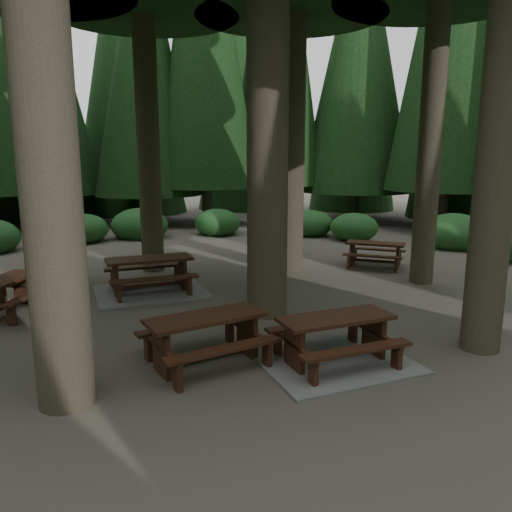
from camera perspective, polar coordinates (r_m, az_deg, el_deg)
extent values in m
plane|color=#534C43|center=(10.43, -2.80, -7.26)|extent=(80.00, 80.00, 0.00)
cube|color=gray|center=(8.44, 8.98, -11.86)|extent=(2.69, 2.35, 0.05)
cube|color=#381A11|center=(8.18, 9.14, -7.01)|extent=(1.96, 1.04, 0.06)
cube|color=#381A11|center=(8.78, 6.95, -7.78)|extent=(1.88, 0.58, 0.05)
cube|color=#381A11|center=(7.79, 11.49, -10.48)|extent=(1.88, 0.58, 0.05)
cube|color=#381A11|center=(7.97, 4.39, -10.49)|extent=(0.18, 0.58, 0.75)
cube|color=#381A11|center=(7.95, 4.40, -10.07)|extent=(0.34, 1.49, 0.06)
cube|color=#381A11|center=(8.70, 13.30, -8.84)|extent=(0.18, 0.58, 0.75)
cube|color=#381A11|center=(8.68, 13.32, -8.45)|extent=(0.34, 1.49, 0.06)
cube|color=#381A11|center=(8.38, 9.01, -10.84)|extent=(1.54, 0.35, 0.08)
cube|color=#381A11|center=(11.88, -26.85, -2.48)|extent=(1.27, 1.90, 0.06)
cube|color=#381A11|center=(11.63, -24.33, -4.05)|extent=(0.85, 1.74, 0.05)
cube|color=#381A11|center=(12.53, -24.86, -3.44)|extent=(0.53, 0.26, 0.71)
cube|color=#381A11|center=(12.52, -24.89, -3.17)|extent=(1.36, 0.57, 0.06)
cube|color=#381A11|center=(12.02, -26.61, -5.08)|extent=(0.59, 1.41, 0.08)
cube|color=gray|center=(12.64, -11.96, -4.03)|extent=(2.93, 2.55, 0.05)
cube|color=#381A11|center=(12.44, -12.11, -0.35)|extent=(2.15, 1.11, 0.07)
cube|color=#381A11|center=(13.18, -12.55, -1.23)|extent=(2.07, 0.61, 0.06)
cube|color=#381A11|center=(11.86, -11.49, -2.59)|extent=(2.07, 0.61, 0.06)
cube|color=#381A11|center=(12.44, -15.75, -2.63)|extent=(0.19, 0.63, 0.82)
cube|color=#381A11|center=(12.42, -15.77, -2.32)|extent=(0.35, 1.64, 0.07)
cube|color=#381A11|center=(12.69, -8.38, -2.03)|extent=(0.19, 0.63, 0.82)
cube|color=#381A11|center=(12.68, -8.39, -1.73)|extent=(0.35, 1.64, 0.07)
cube|color=#381A11|center=(12.59, -11.99, -3.24)|extent=(1.70, 0.36, 0.09)
cube|color=#381A11|center=(15.55, 13.48, 1.41)|extent=(1.80, 1.49, 0.06)
cube|color=#381A11|center=(16.16, 13.70, 0.74)|extent=(1.57, 1.14, 0.05)
cube|color=#381A11|center=(15.04, 13.15, -0.02)|extent=(1.57, 1.14, 0.05)
cube|color=#381A11|center=(15.71, 10.94, 0.24)|extent=(0.35, 0.48, 0.69)
cube|color=#381A11|center=(15.70, 10.95, 0.45)|extent=(0.82, 1.20, 0.06)
cube|color=#381A11|center=(15.55, 15.92, -0.11)|extent=(0.35, 0.48, 0.69)
cube|color=#381A11|center=(15.54, 15.93, 0.09)|extent=(0.82, 1.20, 0.06)
cube|color=#381A11|center=(15.65, 13.39, -0.55)|extent=(1.24, 0.84, 0.08)
cube|color=#381A11|center=(8.08, -5.75, -7.02)|extent=(2.04, 1.31, 0.06)
cube|color=#381A11|center=(8.73, -7.52, -7.84)|extent=(1.89, 0.86, 0.05)
cube|color=#381A11|center=(7.65, -3.63, -10.59)|extent=(1.89, 0.86, 0.05)
cube|color=#381A11|center=(7.95, -10.75, -10.66)|extent=(0.27, 0.58, 0.76)
cube|color=#381A11|center=(7.92, -10.77, -10.23)|extent=(0.57, 1.48, 0.06)
cube|color=#381A11|center=(8.55, -1.02, -8.84)|extent=(0.27, 0.58, 0.76)
cube|color=#381A11|center=(8.53, -1.02, -8.44)|extent=(0.57, 1.48, 0.06)
cube|color=#381A11|center=(8.29, -5.67, -10.98)|extent=(1.53, 0.59, 0.08)
ellipsoid|color=#1E582A|center=(19.84, 21.71, 2.11)|extent=(2.42, 2.42, 1.49)
ellipsoid|color=#1E582A|center=(20.34, 11.11, 2.93)|extent=(1.90, 1.90, 1.17)
ellipsoid|color=#1E582A|center=(21.24, 6.32, 3.43)|extent=(1.84, 1.84, 1.13)
ellipsoid|color=#1E582A|center=(21.40, -4.43, 3.53)|extent=(1.95, 1.95, 1.20)
ellipsoid|color=#1E582A|center=(21.16, -13.13, 3.17)|extent=(2.31, 2.31, 1.42)
ellipsoid|color=#1E582A|center=(20.67, -19.14, 2.64)|extent=(1.93, 1.93, 1.19)
cone|color=black|center=(26.83, 11.75, 21.75)|extent=(5.73, 5.73, 13.48)
cone|color=black|center=(26.85, 2.37, 26.20)|extent=(4.80, 4.80, 16.65)
cone|color=black|center=(25.53, -6.01, 26.34)|extent=(4.97, 4.97, 16.24)
cone|color=black|center=(25.52, -12.68, 21.46)|extent=(5.17, 5.17, 12.91)
cone|color=black|center=(27.34, -24.25, 20.54)|extent=(5.82, 5.82, 13.26)
cone|color=black|center=(32.66, 11.44, 22.14)|extent=(5.26, 5.26, 19.02)
cone|color=black|center=(32.24, -1.88, 19.90)|extent=(5.34, 5.34, 16.14)
cone|color=black|center=(31.04, -14.83, 20.54)|extent=(6.57, 6.57, 16.86)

